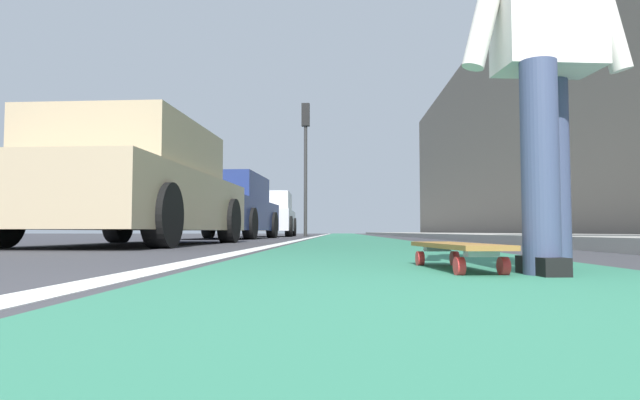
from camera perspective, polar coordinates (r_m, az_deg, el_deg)
name	(u,v)px	position (r m, az deg, el deg)	size (l,w,h in m)	color
ground_plane	(355,240)	(10.93, 3.66, -4.13)	(80.00, 80.00, 0.00)	#38383D
bike_lane_paint	(346,235)	(24.93, 2.73, -3.65)	(56.00, 1.89, 0.00)	#2D7256
lane_stripe_white	(319,236)	(20.94, -0.14, -3.72)	(52.00, 0.16, 0.01)	silver
sidewalk_curb	(450,235)	(19.29, 13.15, -3.50)	(52.00, 3.20, 0.12)	#9E9B93
building_facade	(504,130)	(24.27, 18.40, 6.78)	(40.00, 1.20, 8.67)	slate
skateboard	(456,248)	(2.47, 13.83, -4.82)	(0.86, 0.28, 0.11)	red
skater_person	(546,43)	(2.54, 22.19, 14.70)	(0.48, 0.72, 1.64)	#384260
parked_car_near	(135,187)	(7.28, -18.44, 1.25)	(4.55, 2.05, 1.49)	tan
parked_car_mid	(227,208)	(13.33, -9.54, -0.82)	(4.56, 2.07, 1.50)	navy
parked_car_far	(266,215)	(19.14, -5.57, -1.59)	(4.27, 2.05, 1.49)	silver
traffic_light	(306,145)	(19.61, -1.49, 5.65)	(0.33, 0.28, 4.68)	#2D2D2D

